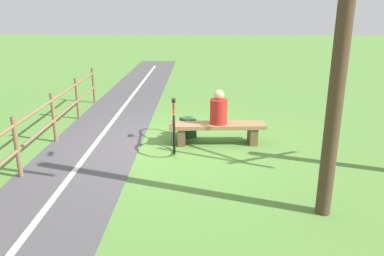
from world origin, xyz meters
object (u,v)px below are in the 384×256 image
(bench, at_px, (217,129))
(person_seated, at_px, (219,109))
(bicycle, at_px, (174,126))
(backpack, at_px, (188,128))
(tree_near_bench, at_px, (342,50))

(bench, height_order, person_seated, person_seated)
(person_seated, relative_size, bicycle, 0.40)
(bench, xyz_separation_m, bicycle, (0.91, 0.09, 0.08))
(bench, xyz_separation_m, backpack, (0.65, -0.43, -0.11))
(bench, xyz_separation_m, tree_near_bench, (-1.42, 2.82, 1.92))
(bench, distance_m, tree_near_bench, 3.69)
(bench, relative_size, person_seated, 2.83)
(bench, distance_m, backpack, 0.78)
(bench, xyz_separation_m, person_seated, (-0.02, -0.00, 0.43))
(backpack, bearing_deg, tree_near_bench, 122.45)
(backpack, bearing_deg, bench, 146.43)
(bench, bearing_deg, tree_near_bench, 112.70)
(bicycle, bearing_deg, backpack, 147.89)
(bench, height_order, backpack, bench)
(backpack, relative_size, tree_near_bench, 0.09)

